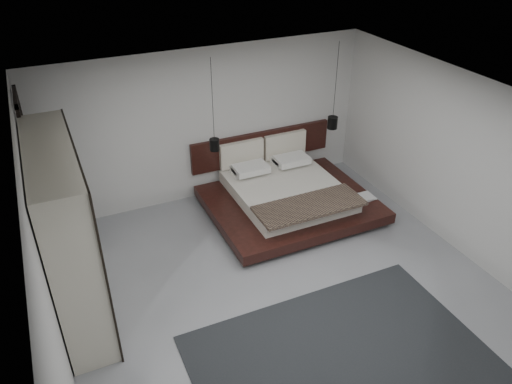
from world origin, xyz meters
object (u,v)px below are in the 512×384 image
pendant_left (215,144)px  pendant_right (333,122)px  lattice_screen (36,177)px  wardrobe (67,234)px  bed (286,194)px  rug (346,365)px

pendant_left → pendant_right: same height
lattice_screen → wardrobe: 1.62m
pendant_right → lattice_screen: bearing=179.0°
lattice_screen → bed: bearing=-7.8°
wardrobe → rug: bearing=-41.2°
pendant_left → wardrobe: size_ratio=0.64×
bed → pendant_left: bearing=158.7°
pendant_right → rug: pendant_right is taller
lattice_screen → pendant_left: size_ratio=1.64×
pendant_left → rug: bearing=-87.3°
pendant_right → rug: 4.67m
wardrobe → pendant_left: bearing=30.3°
bed → pendant_right: (1.17, 0.46, 1.01)m
bed → rug: bed is taller
rug → bed: bearing=74.1°
wardrobe → pendant_right: bearing=17.0°
wardrobe → rug: wardrobe is taller
bed → pendant_left: pendant_left is taller
bed → rug: 3.62m
wardrobe → rug: 3.87m
pendant_left → pendant_right: bearing=0.0°
pendant_right → wardrobe: bearing=-163.0°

